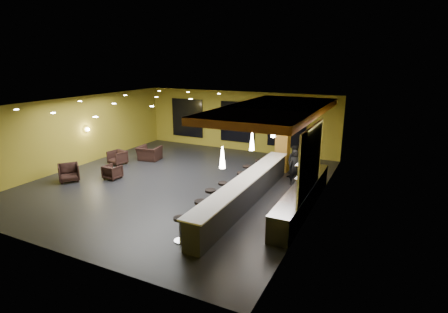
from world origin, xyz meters
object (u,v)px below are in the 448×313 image
at_px(bar_counter, 246,192).
at_px(armchair_b, 113,172).
at_px(pendant_1, 252,141).
at_px(armchair_c, 117,158).
at_px(pendant_2, 273,129).
at_px(staff_c, 307,168).
at_px(armchair_a, 69,173).
at_px(bar_stool_1, 201,209).
at_px(prep_counter, 302,198).
at_px(pendant_0, 222,157).
at_px(column, 283,136).
at_px(armchair_d, 149,153).
at_px(bar_stool_3, 223,189).
at_px(staff_a, 295,168).
at_px(bar_stool_2, 210,197).
at_px(bar_stool_6, 259,165).
at_px(staff_b, 295,162).
at_px(bar_stool_4, 242,179).
at_px(bar_stool_5, 247,172).
at_px(bar_stool_0, 180,226).

distance_m(bar_counter, armchair_b, 6.63).
relative_size(pendant_1, armchair_b, 0.99).
distance_m(pendant_1, armchair_c, 8.39).
distance_m(pendant_2, staff_c, 2.21).
xyz_separation_m(armchair_a, bar_stool_1, (7.45, -1.14, 0.14)).
relative_size(prep_counter, pendant_2, 8.57).
distance_m(prep_counter, pendant_0, 3.73).
bearing_deg(column, armchair_c, -161.48).
bearing_deg(prep_counter, pendant_1, 180.00).
height_order(pendant_0, armchair_c, pendant_0).
bearing_deg(pendant_0, staff_c, 73.15).
bearing_deg(pendant_2, pendant_1, -90.00).
bearing_deg(armchair_d, bar_stool_3, 142.81).
distance_m(staff_a, bar_stool_2, 4.49).
relative_size(bar_stool_1, bar_stool_6, 1.13).
height_order(bar_counter, bar_stool_3, bar_counter).
bearing_deg(staff_a, armchair_a, 179.06).
xyz_separation_m(pendant_1, armchair_c, (-8.03, 1.41, -1.99)).
height_order(pendant_1, pendant_2, same).
height_order(bar_counter, column, column).
height_order(staff_b, bar_stool_2, staff_b).
relative_size(pendant_1, staff_a, 0.45).
height_order(pendant_2, bar_stool_6, pendant_2).
xyz_separation_m(staff_c, bar_stool_4, (-2.24, -1.89, -0.26)).
height_order(staff_a, bar_stool_1, staff_a).
bearing_deg(bar_stool_5, pendant_1, -62.86).
relative_size(staff_c, bar_stool_1, 1.85).
bearing_deg(prep_counter, column, 116.00).
xyz_separation_m(bar_counter, armchair_d, (-7.05, 3.31, -0.13)).
distance_m(staff_b, bar_stool_0, 7.29).
height_order(pendant_2, bar_stool_1, pendant_2).
xyz_separation_m(column, armchair_c, (-8.03, -2.69, -1.39)).
distance_m(staff_b, armchair_a, 10.19).
bearing_deg(staff_a, bar_stool_3, -147.41).
relative_size(staff_a, bar_stool_1, 1.86).
xyz_separation_m(staff_a, bar_stool_2, (-2.02, -4.00, -0.27)).
height_order(bar_counter, bar_stool_6, bar_counter).
distance_m(column, bar_stool_5, 2.77).
height_order(pendant_2, staff_a, pendant_2).
height_order(pendant_1, bar_stool_6, pendant_1).
distance_m(pendant_1, staff_a, 3.09).
height_order(armchair_a, bar_stool_0, armchair_a).
bearing_deg(armchair_a, column, -16.68).
distance_m(armchair_a, armchair_c, 2.97).
bearing_deg(bar_stool_5, bar_stool_1, -87.10).
height_order(pendant_1, staff_b, pendant_1).
distance_m(pendant_1, armchair_b, 6.95).
distance_m(column, bar_stool_1, 6.93).
height_order(pendant_0, staff_b, pendant_0).
bearing_deg(bar_stool_0, pendant_1, 79.85).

